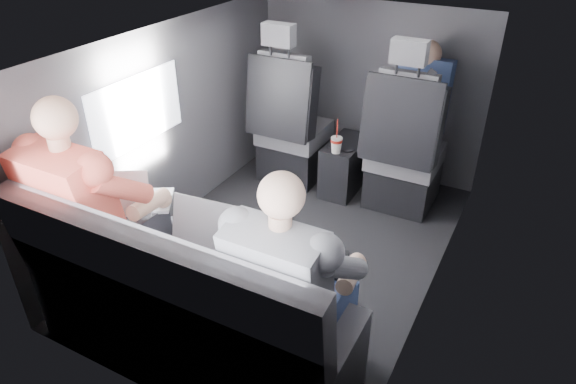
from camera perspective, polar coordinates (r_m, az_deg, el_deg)
The scene contains 19 objects.
floor at distance 3.40m, azimuth 0.43°, elevation -6.21°, with size 2.60×2.60×0.00m, color black.
ceiling at distance 2.80m, azimuth 0.54°, elevation 16.45°, with size 2.60×2.60×0.00m, color #B2B2AD.
panel_left at distance 3.51m, azimuth -12.78°, elevation 7.01°, with size 0.02×2.60×1.35m, color #56565B.
panel_right at distance 2.79m, azimuth 17.09°, elevation -0.05°, with size 0.02×2.60×1.35m, color #56565B.
panel_front at distance 4.15m, azimuth 8.97°, elevation 11.11°, with size 1.80×0.02×1.35m, color #56565B.
panel_back at distance 2.16m, azimuth -15.95°, elevation -9.95°, with size 1.80×0.02×1.35m, color #56565B.
side_window at distance 3.21m, azimuth -16.35°, elevation 8.64°, with size 0.02×0.75×0.42m, color white.
seatbelt at distance 3.42m, azimuth 12.60°, elevation 8.67°, with size 0.05×0.01×0.65m, color black.
front_seat_left at distance 4.02m, azimuth 0.31°, elevation 6.62°, with size 0.52×0.58×1.26m.
front_seat_right at distance 3.73m, azimuth 12.68°, elevation 3.81°, with size 0.52×0.58×1.26m.
center_console at distance 3.97m, azimuth 6.33°, elevation 2.91°, with size 0.24×0.48×0.41m.
rear_bench at distance 2.52m, azimuth -11.09°, elevation -13.30°, with size 1.60×0.57×0.92m.
soda_cup at distance 3.69m, azimuth 5.39°, elevation 5.31°, with size 0.08×0.08×0.25m.
laptop_white at distance 2.82m, azimuth -16.99°, elevation -0.71°, with size 0.41×0.46×0.25m.
laptop_silver at distance 2.47m, azimuth -7.33°, elevation -4.21°, with size 0.39×0.36×0.26m.
laptop_black at distance 2.29m, azimuth 2.27°, elevation -7.29°, with size 0.32×0.30×0.21m.
passenger_rear_left at distance 2.72m, azimuth -20.46°, elevation -2.13°, with size 0.54×0.66×1.29m.
passenger_rear_right at distance 2.15m, azimuth 0.69°, elevation -10.48°, with size 0.49×0.61×1.20m.
passenger_front_right at distance 3.82m, azimuth 14.59°, elevation 9.87°, with size 0.38×0.38×0.73m.
Camera 1 is at (1.25, -2.41, 2.04)m, focal length 32.00 mm.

